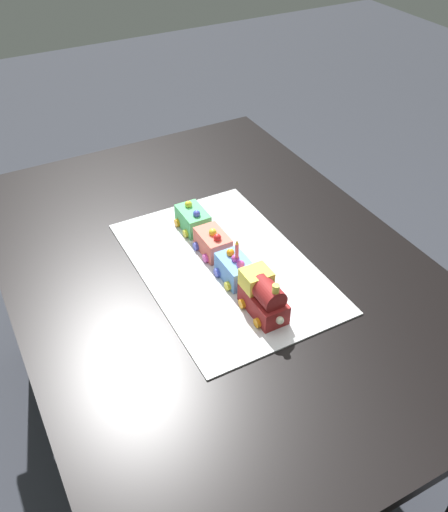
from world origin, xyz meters
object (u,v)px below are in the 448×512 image
cake_car_gondola_coral (213,243)px  cake_car_flatbed_mint_green (193,219)px  cake_locomotive (263,296)px  birthday_candle (237,249)px  dining_table (214,292)px  cake_car_caboose_sky_blue (235,269)px

cake_car_gondola_coral → cake_car_flatbed_mint_green: same height
cake_locomotive → cake_car_flatbed_mint_green: bearing=-0.0°
cake_car_flatbed_mint_green → birthday_candle: 0.25m
birthday_candle → dining_table: bearing=10.0°
dining_table → cake_car_gondola_coral: size_ratio=14.00×
cake_car_caboose_sky_blue → cake_car_gondola_coral: bearing=0.0°
cake_car_caboose_sky_blue → cake_car_flatbed_mint_green: size_ratio=1.00×
cake_car_caboose_sky_blue → cake_car_gondola_coral: (0.12, 0.00, -0.00)m
cake_car_gondola_coral → birthday_candle: 0.14m
birthday_candle → cake_locomotive: bearing=180.0°
cake_locomotive → birthday_candle: size_ratio=2.80×
cake_locomotive → cake_car_caboose_sky_blue: 0.13m
dining_table → birthday_candle: (-0.09, -0.02, 0.21)m
cake_car_gondola_coral → cake_car_flatbed_mint_green: 0.12m
cake_locomotive → cake_car_flatbed_mint_green: cake_locomotive is taller
dining_table → cake_locomotive: 0.27m
cake_car_flatbed_mint_green → birthday_candle: size_ratio=2.00×
cake_car_flatbed_mint_green → birthday_candle: (-0.24, 0.00, 0.07)m
cake_car_flatbed_mint_green → birthday_candle: bearing=180.0°
dining_table → cake_car_caboose_sky_blue: bearing=-169.3°
cake_car_flatbed_mint_green → birthday_candle: birthday_candle is taller
dining_table → birthday_candle: size_ratio=27.98×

